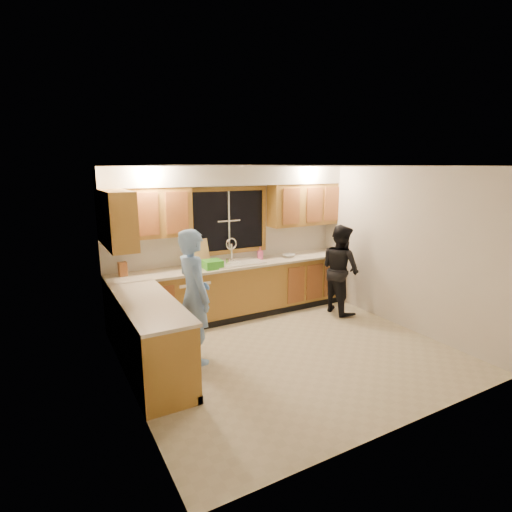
{
  "coord_description": "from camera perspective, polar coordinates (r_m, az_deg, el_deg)",
  "views": [
    {
      "loc": [
        -2.85,
        -4.23,
        2.48
      ],
      "look_at": [
        -0.15,
        0.65,
        1.25
      ],
      "focal_mm": 28.0,
      "sensor_mm": 36.0,
      "label": 1
    }
  ],
  "objects": [
    {
      "name": "countertop_left",
      "position": [
        4.96,
        -15.08,
        -6.54
      ],
      "size": [
        0.63,
        1.9,
        0.04
      ],
      "primitive_type": "cube",
      "color": "beige",
      "rests_on": "base_cabinets_left"
    },
    {
      "name": "base_cabinets_back",
      "position": [
        6.8,
        -2.74,
        -4.97
      ],
      "size": [
        4.2,
        0.6,
        0.88
      ],
      "primitive_type": "cube",
      "color": "#AC7B32",
      "rests_on": "ground"
    },
    {
      "name": "upper_cabinets_right",
      "position": [
        7.37,
        6.75,
        7.31
      ],
      "size": [
        1.35,
        0.33,
        0.75
      ],
      "primitive_type": "cube",
      "color": "#AC7B32",
      "rests_on": "wall_back"
    },
    {
      "name": "ceiling",
      "position": [
        5.1,
        5.18,
        12.66
      ],
      "size": [
        4.2,
        4.2,
        0.0
      ],
      "primitive_type": "plane",
      "rotation": [
        3.14,
        0.0,
        0.0
      ],
      "color": "silver"
    },
    {
      "name": "stove",
      "position": [
        4.62,
        -13.16,
        -13.97
      ],
      "size": [
        0.58,
        0.75,
        0.9
      ],
      "primitive_type": "cube",
      "color": "white",
      "rests_on": "floor"
    },
    {
      "name": "wall_left",
      "position": [
        4.47,
        -18.16,
        -4.14
      ],
      "size": [
        0.0,
        3.8,
        3.8
      ],
      "primitive_type": "plane",
      "rotation": [
        1.57,
        0.0,
        1.57
      ],
      "color": "beige",
      "rests_on": "ground"
    },
    {
      "name": "countertop_back",
      "position": [
        6.67,
        -2.72,
        -1.23
      ],
      "size": [
        4.2,
        0.63,
        0.04
      ],
      "primitive_type": "cube",
      "color": "beige",
      "rests_on": "base_cabinets_back"
    },
    {
      "name": "can_left",
      "position": [
        6.31,
        -5.19,
        -1.32
      ],
      "size": [
        0.08,
        0.08,
        0.12
      ],
      "primitive_type": "cylinder",
      "rotation": [
        0.0,
        0.0,
        0.38
      ],
      "color": "beige",
      "rests_on": "countertop_back"
    },
    {
      "name": "upper_cabinets_left",
      "position": [
        6.17,
        -15.47,
        5.95
      ],
      "size": [
        1.35,
        0.33,
        0.75
      ],
      "primitive_type": "cube",
      "color": "#AC7B32",
      "rests_on": "wall_back"
    },
    {
      "name": "upper_cabinets_return",
      "position": [
        5.47,
        -19.14,
        4.92
      ],
      "size": [
        0.33,
        0.9,
        0.75
      ],
      "primitive_type": "cube",
      "color": "#AC7B32",
      "rests_on": "wall_left"
    },
    {
      "name": "base_cabinets_left",
      "position": [
        5.12,
        -14.95,
        -11.43
      ],
      "size": [
        0.6,
        1.9,
        0.88
      ],
      "primitive_type": "cube",
      "color": "#AC7B32",
      "rests_on": "ground"
    },
    {
      "name": "knife_block",
      "position": [
        6.19,
        -18.5,
        -1.78
      ],
      "size": [
        0.12,
        0.11,
        0.21
      ],
      "primitive_type": "cube",
      "rotation": [
        0.0,
        0.0,
        0.1
      ],
      "color": "#9D582B",
      "rests_on": "countertop_back"
    },
    {
      "name": "woman",
      "position": [
        7.03,
        11.95,
        -1.84
      ],
      "size": [
        0.59,
        0.75,
        1.54
      ],
      "primitive_type": "imported",
      "rotation": [
        0.0,
        0.0,
        1.56
      ],
      "color": "black",
      "rests_on": "floor"
    },
    {
      "name": "sink",
      "position": [
        6.69,
        -2.79,
        -1.49
      ],
      "size": [
        0.86,
        0.52,
        0.57
      ],
      "color": "white",
      "rests_on": "countertop_back"
    },
    {
      "name": "dish_crate",
      "position": [
        6.35,
        -6.25,
        -1.18
      ],
      "size": [
        0.29,
        0.27,
        0.13
      ],
      "primitive_type": "cube",
      "rotation": [
        0.0,
        0.0,
        0.01
      ],
      "color": "green",
      "rests_on": "countertop_back"
    },
    {
      "name": "cutting_board",
      "position": [
        6.54,
        -7.9,
        0.51
      ],
      "size": [
        0.34,
        0.2,
        0.43
      ],
      "primitive_type": "cube",
      "rotation": [
        -0.21,
        0.0,
        0.3
      ],
      "color": "tan",
      "rests_on": "countertop_back"
    },
    {
      "name": "can_right",
      "position": [
        6.51,
        -4.06,
        -0.9
      ],
      "size": [
        0.07,
        0.07,
        0.11
      ],
      "primitive_type": "cylinder",
      "rotation": [
        0.0,
        0.0,
        0.22
      ],
      "color": "beige",
      "rests_on": "countertop_back"
    },
    {
      "name": "floor",
      "position": [
        5.67,
        4.67,
        -13.49
      ],
      "size": [
        4.2,
        4.2,
        0.0
      ],
      "primitive_type": "plane",
      "color": "#BDB191",
      "rests_on": "ground"
    },
    {
      "name": "soffit",
      "position": [
        6.6,
        -3.4,
        11.35
      ],
      "size": [
        4.2,
        0.35,
        0.3
      ],
      "primitive_type": "cube",
      "color": "silver",
      "rests_on": "wall_back"
    },
    {
      "name": "dishwasher",
      "position": [
        6.49,
        -9.48,
        -6.28
      ],
      "size": [
        0.6,
        0.56,
        0.82
      ],
      "primitive_type": "cube",
      "color": "white",
      "rests_on": "floor"
    },
    {
      "name": "soap_bottle",
      "position": [
        6.95,
        0.58,
        0.4
      ],
      "size": [
        0.12,
        0.12,
        0.21
      ],
      "primitive_type": "imported",
      "rotation": [
        0.0,
        0.0,
        -0.38
      ],
      "color": "#E85891",
      "rests_on": "countertop_back"
    },
    {
      "name": "man",
      "position": [
        5.18,
        -8.83,
        -5.73
      ],
      "size": [
        0.45,
        0.66,
        1.75
      ],
      "primitive_type": "imported",
      "rotation": [
        0.0,
        0.0,
        1.63
      ],
      "color": "#7AA8E8",
      "rests_on": "floor"
    },
    {
      "name": "window_frame",
      "position": [
        6.81,
        -3.92,
        5.04
      ],
      "size": [
        1.44,
        0.03,
        1.14
      ],
      "color": "black",
      "rests_on": "wall_back"
    },
    {
      "name": "wall_right",
      "position": [
        6.63,
        20.21,
        1.02
      ],
      "size": [
        0.0,
        3.8,
        3.8
      ],
      "primitive_type": "plane",
      "rotation": [
        1.57,
        0.0,
        -1.57
      ],
      "color": "beige",
      "rests_on": "ground"
    },
    {
      "name": "bowl",
      "position": [
        7.15,
        4.71,
        0.07
      ],
      "size": [
        0.26,
        0.26,
        0.05
      ],
      "primitive_type": "imported",
      "rotation": [
        0.0,
        0.0,
        0.19
      ],
      "color": "silver",
      "rests_on": "countertop_back"
    },
    {
      "name": "wall_back",
      "position": [
        6.87,
        -3.91,
        2.15
      ],
      "size": [
        4.2,
        0.0,
        4.2
      ],
      "primitive_type": "plane",
      "rotation": [
        1.57,
        0.0,
        0.0
      ],
      "color": "beige",
      "rests_on": "ground"
    }
  ]
}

